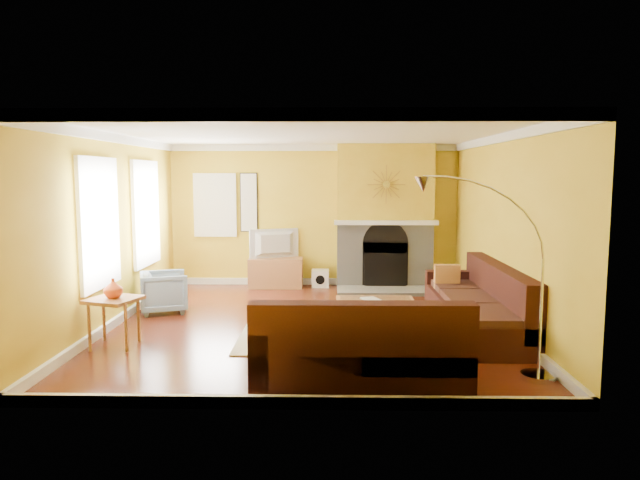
{
  "coord_description": "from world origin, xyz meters",
  "views": [
    {
      "loc": [
        0.32,
        -7.97,
        2.13
      ],
      "look_at": [
        0.17,
        0.4,
        1.17
      ],
      "focal_mm": 32.0,
      "sensor_mm": 36.0,
      "label": 1
    }
  ],
  "objects_px": {
    "armchair": "(164,292)",
    "side_table": "(115,322)",
    "media_console": "(276,273)",
    "sectional_sofa": "(394,306)",
    "coffee_table": "(377,319)",
    "arc_lamp": "(487,280)"
  },
  "relations": [
    {
      "from": "sectional_sofa",
      "to": "side_table",
      "type": "distance_m",
      "value": 3.52
    },
    {
      "from": "coffee_table",
      "to": "sectional_sofa",
      "type": "bearing_deg",
      "value": -56.63
    },
    {
      "from": "media_console",
      "to": "sectional_sofa",
      "type": "bearing_deg",
      "value": -61.97
    },
    {
      "from": "sectional_sofa",
      "to": "coffee_table",
      "type": "bearing_deg",
      "value": 123.37
    },
    {
      "from": "armchair",
      "to": "side_table",
      "type": "distance_m",
      "value": 1.79
    },
    {
      "from": "coffee_table",
      "to": "armchair",
      "type": "relative_size",
      "value": 1.53
    },
    {
      "from": "coffee_table",
      "to": "arc_lamp",
      "type": "xyz_separation_m",
      "value": [
        0.99,
        -1.67,
        0.84
      ]
    },
    {
      "from": "coffee_table",
      "to": "arc_lamp",
      "type": "distance_m",
      "value": 2.12
    },
    {
      "from": "sectional_sofa",
      "to": "media_console",
      "type": "relative_size",
      "value": 3.77
    },
    {
      "from": "sectional_sofa",
      "to": "armchair",
      "type": "distance_m",
      "value": 3.71
    },
    {
      "from": "arc_lamp",
      "to": "sectional_sofa",
      "type": "bearing_deg",
      "value": 119.85
    },
    {
      "from": "side_table",
      "to": "media_console",
      "type": "bearing_deg",
      "value": 66.54
    },
    {
      "from": "coffee_table",
      "to": "armchair",
      "type": "xyz_separation_m",
      "value": [
        -3.21,
        1.18,
        0.11
      ]
    },
    {
      "from": "sectional_sofa",
      "to": "coffee_table",
      "type": "relative_size",
      "value": 3.55
    },
    {
      "from": "sectional_sofa",
      "to": "media_console",
      "type": "height_order",
      "value": "sectional_sofa"
    },
    {
      "from": "armchair",
      "to": "side_table",
      "type": "xyz_separation_m",
      "value": [
        -0.1,
        -1.79,
        -0.01
      ]
    },
    {
      "from": "media_console",
      "to": "armchair",
      "type": "xyz_separation_m",
      "value": [
        -1.55,
        -2.01,
        0.04
      ]
    },
    {
      "from": "sectional_sofa",
      "to": "coffee_table",
      "type": "height_order",
      "value": "sectional_sofa"
    },
    {
      "from": "coffee_table",
      "to": "media_console",
      "type": "relative_size",
      "value": 1.06
    },
    {
      "from": "armchair",
      "to": "media_console",
      "type": "bearing_deg",
      "value": -56.26
    },
    {
      "from": "armchair",
      "to": "arc_lamp",
      "type": "height_order",
      "value": "arc_lamp"
    },
    {
      "from": "coffee_table",
      "to": "side_table",
      "type": "height_order",
      "value": "side_table"
    }
  ]
}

